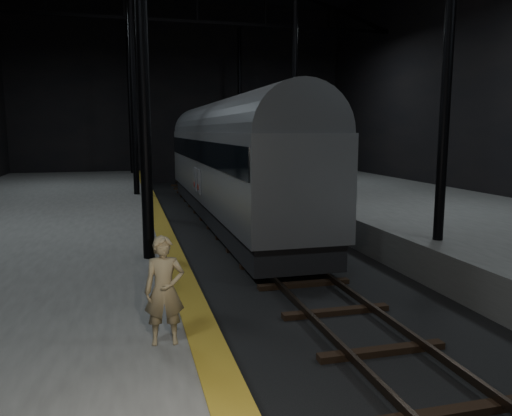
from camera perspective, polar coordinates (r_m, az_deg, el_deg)
name	(u,v)px	position (r m, az deg, el deg)	size (l,w,h in m)	color
ground	(262,250)	(16.49, 0.70, -4.84)	(44.00, 44.00, 0.00)	black
platform_left	(14,249)	(16.15, -25.97, -4.22)	(9.00, 43.80, 1.00)	#4F4F4D
platform_right	(460,225)	(19.70, 22.26, -1.76)	(9.00, 43.80, 1.00)	#4F4F4D
tactile_strip	(161,225)	(15.75, -10.77, -1.90)	(0.50, 43.80, 0.01)	olive
track	(262,248)	(16.47, 0.71, -4.61)	(2.40, 43.00, 0.24)	#3F3328
train	(228,156)	(21.37, -3.18, 5.96)	(2.84, 18.97, 5.07)	#A2A4AA
woman	(164,291)	(6.97, -10.42, -9.26)	(0.55, 0.36, 1.50)	#8B7955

